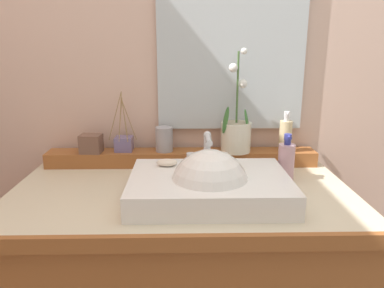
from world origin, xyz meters
The scene contains 11 objects.
wall_back centered at (0.00, 0.43, 1.36)m, with size 2.93×0.20×2.73m, color beige.
back_ledge centered at (0.00, 0.26, 0.93)m, with size 1.08×0.10×0.06m, color #975428.
sink_basin centered at (0.09, -0.09, 0.94)m, with size 0.50×0.35×0.27m.
soap_bar centered at (-0.05, 0.02, 0.98)m, with size 0.07×0.04×0.02m, color beige.
potted_plant centered at (0.22, 0.25, 1.03)m, with size 0.12×0.12×0.40m.
soap_dispenser centered at (0.41, 0.24, 1.02)m, with size 0.05×0.05×0.16m.
tumbler_cup centered at (-0.07, 0.26, 1.00)m, with size 0.07×0.07×0.10m, color #9E9A9F.
reed_diffuser centered at (-0.23, 0.27, 0.99)m, with size 0.11×0.08×0.24m.
trinket_box centered at (-0.36, 0.24, 0.99)m, with size 0.08×0.06×0.07m, color brown.
lotion_bottle centered at (0.37, 0.08, 0.97)m, with size 0.06×0.06×0.17m.
mirror centered at (0.20, 0.32, 1.35)m, with size 0.58×0.02×0.63m, color silver.
Camera 1 is at (0.01, -1.15, 1.37)m, focal length 34.08 mm.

